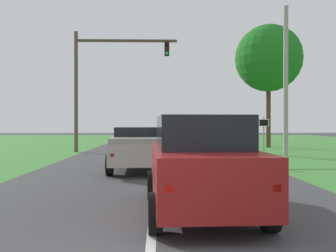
% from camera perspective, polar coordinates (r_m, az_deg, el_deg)
% --- Properties ---
extents(ground_plane, '(120.00, 120.00, 0.00)m').
position_cam_1_polar(ground_plane, '(15.42, -1.84, -6.77)').
color(ground_plane, '#424244').
extents(red_suv_near, '(2.40, 4.70, 2.09)m').
position_cam_1_polar(red_suv_near, '(8.03, 5.01, -5.63)').
color(red_suv_near, maroon).
rests_on(red_suv_near, ground_plane).
extents(pickup_truck_lead, '(2.48, 5.60, 1.77)m').
position_cam_1_polar(pickup_truck_lead, '(15.28, -4.55, -3.33)').
color(pickup_truck_lead, '#B7B2A8').
rests_on(pickup_truck_lead, ground_plane).
extents(traffic_light, '(6.87, 0.40, 8.06)m').
position_cam_1_polar(traffic_light, '(25.30, -10.25, 7.96)').
color(traffic_light, brown).
rests_on(traffic_light, ground_plane).
extents(keep_moving_sign, '(0.60, 0.09, 2.31)m').
position_cam_1_polar(keep_moving_sign, '(22.56, 14.57, -0.73)').
color(keep_moving_sign, gray).
rests_on(keep_moving_sign, ground_plane).
extents(oak_tree_right, '(5.33, 5.33, 9.81)m').
position_cam_1_polar(oak_tree_right, '(31.02, 15.26, 10.03)').
color(oak_tree_right, '#4C351E').
rests_on(oak_tree_right, ground_plane).
extents(utility_pole_right, '(0.28, 0.28, 8.82)m').
position_cam_1_polar(utility_pole_right, '(22.88, 17.72, 6.62)').
color(utility_pole_right, '#9E998E').
rests_on(utility_pole_right, ground_plane).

